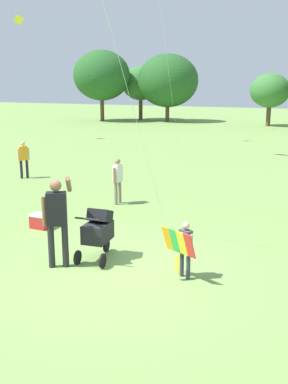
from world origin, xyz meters
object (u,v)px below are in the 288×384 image
Objects in this scene: stroller at (98,229)px; person_sitting_far at (23,156)px; child_with_butterfly_kite at (184,245)px; person_adult_flyer at (57,215)px; person_red_shirt at (118,177)px; cooler_box at (41,221)px.

person_sitting_far is at bearing 139.87° from stroller.
stroller is (-1.84, 0.13, -0.02)m from child_with_butterfly_kite.
child_with_butterfly_kite is 0.59× the size of person_adult_flyer.
stroller is (0.46, 0.67, -0.41)m from person_adult_flyer.
child_with_butterfly_kite is 10.19m from person_sitting_far.
stroller is 0.82× the size of person_sitting_far.
child_with_butterfly_kite is 0.93× the size of stroller.
person_adult_flyer reaches higher than child_with_butterfly_kite.
child_with_butterfly_kite is 5.37m from person_red_shirt.
child_with_butterfly_kite is 1.85m from stroller.
person_sitting_far is (-4.88, 1.69, 0.02)m from person_red_shirt.
person_red_shirt is 2.92m from cooler_box.
child_with_butterfly_kite is at bearing -33.98° from person_sitting_far.
person_red_shirt is at bearing 105.60° from person_adult_flyer.
person_sitting_far is 3.04× the size of cooler_box.
cooler_box is (-4.13, 1.20, -0.45)m from child_with_butterfly_kite.
child_with_butterfly_kite is at bearing -48.22° from person_red_shirt.
cooler_box is at bearing -101.20° from person_red_shirt.
child_with_butterfly_kite is 0.76× the size of person_sitting_far.
person_red_shirt is 2.94× the size of cooler_box.
person_red_shirt is at bearing 114.08° from stroller.
cooler_box is (-1.82, 1.75, -0.84)m from person_adult_flyer.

